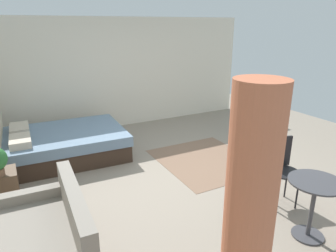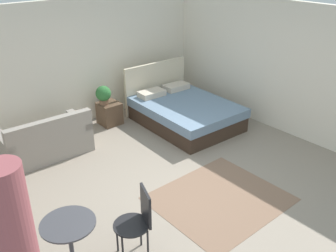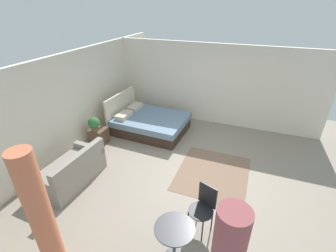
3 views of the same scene
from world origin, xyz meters
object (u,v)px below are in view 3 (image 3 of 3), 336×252
(couch, at_px, (72,171))
(cafe_chair_near_window, at_px, (204,205))
(potted_plant, at_px, (94,124))
(balcony_table, at_px, (174,238))
(bed, at_px, (149,123))
(nightstand, at_px, (99,136))

(couch, xyz_separation_m, cafe_chair_near_window, (-0.17, -2.99, 0.28))
(couch, bearing_deg, cafe_chair_near_window, -93.27)
(potted_plant, relative_size, balcony_table, 0.55)
(bed, xyz_separation_m, cafe_chair_near_window, (-2.90, -2.40, 0.29))
(balcony_table, bearing_deg, bed, 30.37)
(bed, relative_size, balcony_table, 3.03)
(potted_plant, distance_m, balcony_table, 3.92)
(couch, bearing_deg, potted_plant, 15.84)
(potted_plant, distance_m, cafe_chair_near_window, 3.77)
(potted_plant, relative_size, cafe_chair_near_window, 0.43)
(cafe_chair_near_window, bearing_deg, potted_plant, 64.47)
(couch, xyz_separation_m, balcony_table, (-0.90, -2.72, 0.22))
(couch, xyz_separation_m, potted_plant, (1.45, 0.41, 0.40))
(potted_plant, bearing_deg, balcony_table, -126.92)
(couch, height_order, nightstand, couch)
(bed, height_order, balcony_table, bed)
(couch, height_order, potted_plant, potted_plant)
(couch, bearing_deg, nightstand, 14.37)
(potted_plant, bearing_deg, cafe_chair_near_window, -115.53)
(potted_plant, height_order, balcony_table, potted_plant)
(nightstand, bearing_deg, bed, -39.92)
(couch, height_order, balcony_table, couch)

